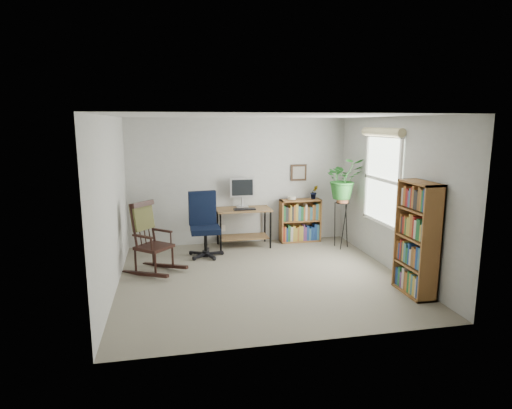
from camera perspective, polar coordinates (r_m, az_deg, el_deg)
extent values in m
cube|color=gray|center=(6.58, 0.70, -9.67)|extent=(4.20, 4.00, 0.00)
cube|color=silver|center=(6.17, 0.75, 11.72)|extent=(4.20, 4.00, 0.00)
cube|color=#B4B4B0|center=(8.21, -2.22, 3.08)|extent=(4.20, 0.00, 2.40)
cube|color=#B4B4B0|center=(4.37, 6.28, -3.85)|extent=(4.20, 0.00, 2.40)
cube|color=#B4B4B0|center=(6.18, -18.68, -0.04)|extent=(0.00, 4.00, 2.40)
cube|color=#B4B4B0|center=(7.01, 17.76, 1.24)|extent=(0.00, 4.00, 2.40)
cube|color=black|center=(7.88, -1.53, -0.63)|extent=(0.40, 0.15, 0.02)
imported|color=#256A26|center=(7.93, 11.67, 5.97)|extent=(1.69, 1.88, 1.46)
imported|color=#256A26|center=(8.44, 7.76, 1.12)|extent=(0.13, 0.24, 0.11)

